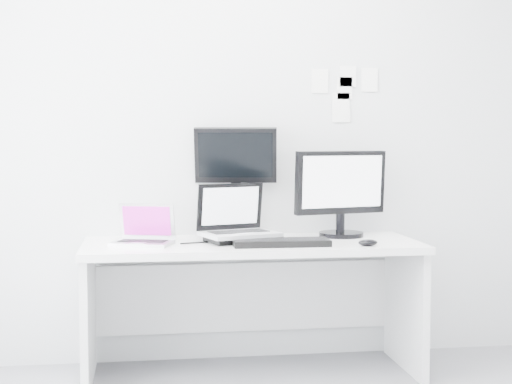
% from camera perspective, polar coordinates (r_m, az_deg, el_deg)
% --- Properties ---
extents(back_wall, '(3.60, 0.00, 3.60)m').
position_cam_1_polar(back_wall, '(4.46, -0.95, 4.82)').
color(back_wall, silver).
rests_on(back_wall, ground).
extents(desk, '(1.80, 0.70, 0.73)m').
position_cam_1_polar(desk, '(4.21, -0.31, -8.63)').
color(desk, white).
rests_on(desk, ground).
extents(macbook, '(0.36, 0.31, 0.23)m').
position_cam_1_polar(macbook, '(4.05, -8.45, -2.33)').
color(macbook, '#BBBBBF').
rests_on(macbook, desk).
extents(speaker, '(0.11, 0.11, 0.18)m').
position_cam_1_polar(speaker, '(4.31, -2.72, -2.19)').
color(speaker, black).
rests_on(speaker, desk).
extents(dell_laptop, '(0.46, 0.41, 0.32)m').
position_cam_1_polar(dell_laptop, '(4.12, -1.21, -1.51)').
color(dell_laptop, '#A6A9AE').
rests_on(dell_laptop, desk).
extents(rear_monitor, '(0.49, 0.24, 0.64)m').
position_cam_1_polar(rear_monitor, '(4.41, -1.51, 0.90)').
color(rear_monitor, black).
rests_on(rear_monitor, desk).
extents(samsung_monitor, '(0.59, 0.38, 0.50)m').
position_cam_1_polar(samsung_monitor, '(4.37, 6.35, -0.01)').
color(samsung_monitor, black).
rests_on(samsung_monitor, desk).
extents(keyboard, '(0.50, 0.19, 0.03)m').
position_cam_1_polar(keyboard, '(4.00, 1.88, -3.76)').
color(keyboard, black).
rests_on(keyboard, desk).
extents(mouse, '(0.12, 0.09, 0.04)m').
position_cam_1_polar(mouse, '(4.03, 8.29, -3.74)').
color(mouse, black).
rests_on(mouse, desk).
extents(wall_note_0, '(0.10, 0.00, 0.14)m').
position_cam_1_polar(wall_note_0, '(4.55, 4.75, 8.20)').
color(wall_note_0, white).
rests_on(wall_note_0, back_wall).
extents(wall_note_1, '(0.09, 0.00, 0.13)m').
position_cam_1_polar(wall_note_1, '(4.58, 6.59, 7.65)').
color(wall_note_1, white).
rests_on(wall_note_1, back_wall).
extents(wall_note_2, '(0.10, 0.00, 0.14)m').
position_cam_1_polar(wall_note_2, '(4.62, 8.41, 8.22)').
color(wall_note_2, white).
rests_on(wall_note_2, back_wall).
extents(wall_note_3, '(0.11, 0.00, 0.08)m').
position_cam_1_polar(wall_note_3, '(4.57, 6.33, 5.66)').
color(wall_note_3, white).
rests_on(wall_note_3, back_wall).
extents(wall_note_4, '(0.10, 0.00, 0.09)m').
position_cam_1_polar(wall_note_4, '(4.57, 6.31, 6.74)').
color(wall_note_4, white).
rests_on(wall_note_4, back_wall).
extents(wall_note_5, '(0.10, 0.00, 0.12)m').
position_cam_1_polar(wall_note_5, '(4.59, 6.83, 8.52)').
color(wall_note_5, white).
rests_on(wall_note_5, back_wall).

